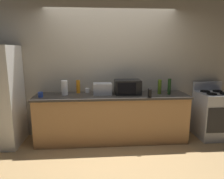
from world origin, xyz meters
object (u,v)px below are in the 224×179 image
Objects in this scene: mug_blue at (41,95)px; cordless_phone at (150,93)px; stove_range at (213,115)px; bottle_dish_soap at (78,87)px; bottle_wine at (169,87)px; bottle_olive_oil at (160,87)px; paper_towel_roll at (65,88)px; toaster_oven at (102,89)px; mug_white at (87,90)px; microwave at (128,87)px.

cordless_phone is at bearing -4.36° from mug_blue.
stove_range is 4.31× the size of bottle_dish_soap.
bottle_wine is at bearing -177.43° from stove_range.
cordless_phone is 0.55× the size of bottle_olive_oil.
bottle_wine reaches higher than cordless_phone.
stove_range is 3.31m from mug_blue.
paper_towel_roll is at bearing 179.00° from stove_range.
mug_white is (-0.29, 0.16, -0.06)m from toaster_oven.
stove_range is 3.65× the size of bottle_wine.
toaster_oven is 3.83× the size of mug_white.
cordless_phone is (0.35, -0.29, -0.06)m from microwave.
bottle_wine is at bearing -6.62° from microwave.
microwave is 1.17m from paper_towel_roll.
bottle_wine reaches higher than paper_towel_roll.
microwave reaches higher than mug_white.
bottle_olive_oil reaches higher than mug_white.
bottle_olive_oil reaches higher than paper_towel_roll.
toaster_oven is 1.25m from bottle_wine.
bottle_dish_soap is 0.91× the size of bottle_olive_oil.
microwave is (-1.70, 0.05, 0.57)m from stove_range.
cordless_phone is at bearing -10.75° from paper_towel_roll.
mug_blue is at bearing -154.47° from bottle_dish_soap.
cordless_phone is (1.52, -0.29, -0.06)m from paper_towel_roll.
stove_range is 2.52m from mug_white.
microwave is 0.61m from bottle_olive_oil.
microwave is at bearing -9.89° from bottle_dish_soap.
microwave is at bearing 5.10° from mug_blue.
bottle_olive_oil is 3.09× the size of mug_white.
paper_towel_roll reaches higher than mug_blue.
stove_range is at bearing -1.62° from microwave.
microwave and paper_towel_roll have the same top height.
bottle_wine is 3.33× the size of mug_white.
toaster_oven reaches higher than cordless_phone.
bottle_olive_oil reaches higher than toaster_oven.
cordless_phone is 0.51× the size of bottle_wine.
toaster_oven reaches higher than mug_blue.
paper_towel_roll is 0.91× the size of bottle_wine.
toaster_oven is 1.24× the size of bottle_olive_oil.
stove_range is 1.10m from bottle_wine.
microwave is 5.40× the size of mug_white.
stove_range reaches higher than cordless_phone.
bottle_dish_soap is at bearing 170.11° from microwave.
paper_towel_roll is at bearing 179.89° from microwave.
cordless_phone is (-1.35, -0.24, 0.51)m from stove_range.
mug_white is at bearing 22.60° from paper_towel_roll.
bottle_wine reaches higher than bottle_olive_oil.
stove_range is at bearing -0.55° from bottle_olive_oil.
cordless_phone is (0.82, -0.30, -0.03)m from toaster_oven.
bottle_dish_soap is (-0.46, 0.15, 0.02)m from toaster_oven.
bottle_wine is 1.56m from mug_white.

